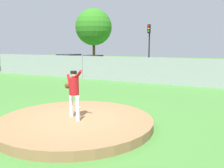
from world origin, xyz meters
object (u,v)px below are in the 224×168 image
at_px(parked_car_charcoal, 90,64).
at_px(parked_car_burgundy, 69,62).
at_px(baseball, 80,107).
at_px(traffic_cone_orange, 206,77).
at_px(pitcher_youth, 74,89).
at_px(traffic_light_near, 149,39).

xyz_separation_m(parked_car_charcoal, parked_car_burgundy, (-3.04, 0.78, 0.01)).
bearing_deg(baseball, traffic_cone_orange, 74.43).
distance_m(baseball, parked_car_charcoal, 15.09).
distance_m(parked_car_charcoal, parked_car_burgundy, 3.14).
xyz_separation_m(baseball, traffic_cone_orange, (3.36, 12.06, -0.05)).
xyz_separation_m(baseball, parked_car_burgundy, (-10.60, 13.83, 0.49)).
bearing_deg(parked_car_charcoal, baseball, -59.90).
xyz_separation_m(pitcher_youth, traffic_light_near, (-3.60, 18.77, 1.99)).
bearing_deg(traffic_cone_orange, parked_car_burgundy, 172.77).
bearing_deg(parked_car_charcoal, pitcher_youth, -60.19).
relative_size(baseball, traffic_cone_orange, 0.13).
height_order(parked_car_charcoal, traffic_cone_orange, parked_car_charcoal).
height_order(baseball, traffic_light_near, traffic_light_near).
height_order(pitcher_youth, traffic_cone_orange, pitcher_youth).
distance_m(parked_car_charcoal, traffic_cone_orange, 10.98).
bearing_deg(traffic_light_near, traffic_cone_orange, -40.87).
bearing_deg(traffic_light_near, pitcher_youth, -79.15).
bearing_deg(parked_car_burgundy, parked_car_charcoal, -14.44).
bearing_deg(traffic_light_near, baseball, -80.31).
distance_m(parked_car_charcoal, traffic_light_near, 6.88).
xyz_separation_m(pitcher_youth, parked_car_burgundy, (-11.20, 15.04, -0.46)).
bearing_deg(parked_car_burgundy, baseball, -52.53).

